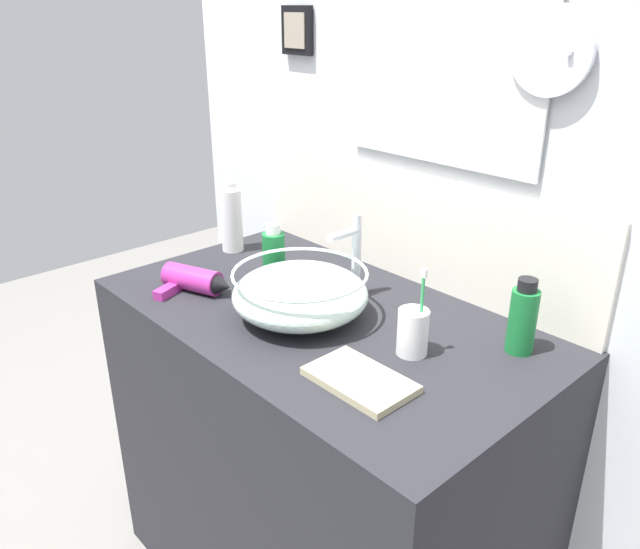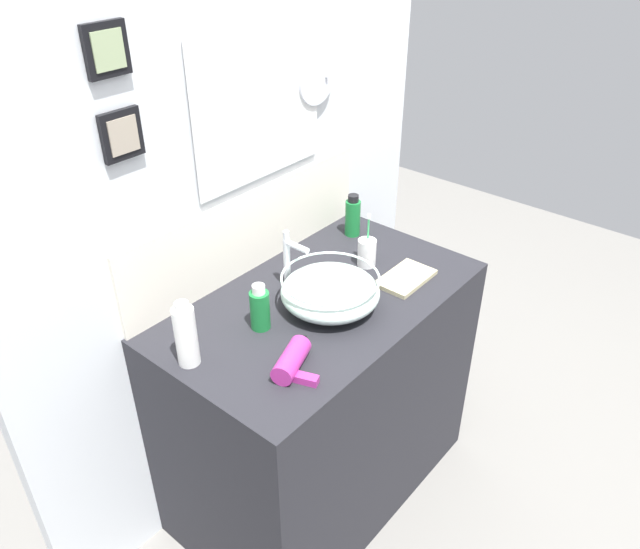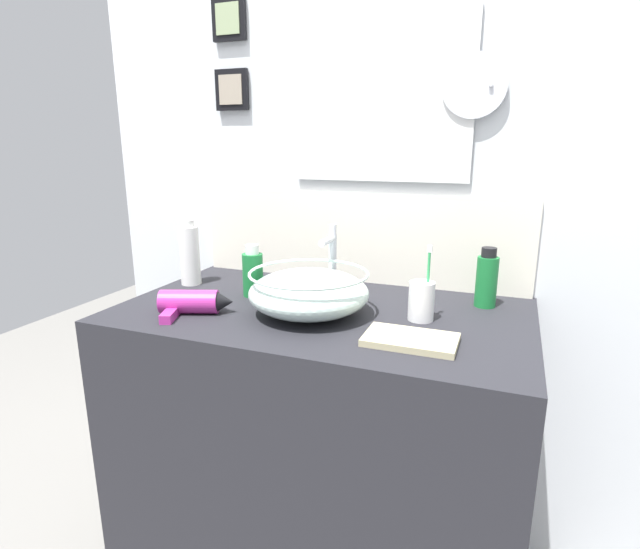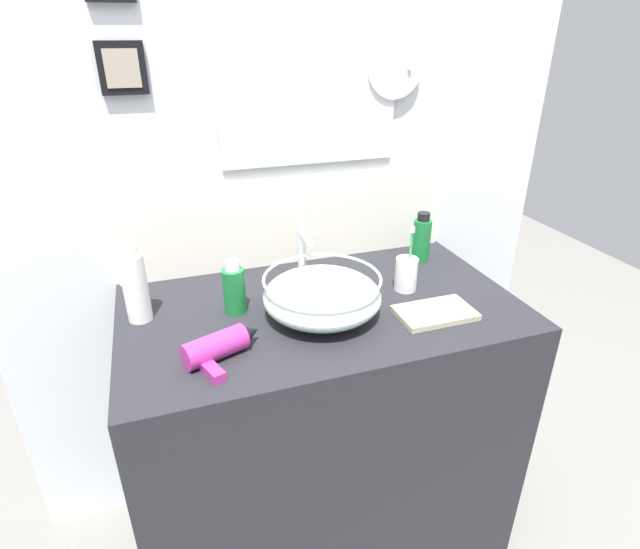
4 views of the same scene
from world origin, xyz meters
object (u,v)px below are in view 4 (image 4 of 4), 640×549
object	(u,v)px
toothbrush_cup	(406,274)
faucet	(303,250)
hair_drier	(221,346)
spray_bottle	(135,287)
soap_dispenser	(422,238)
lotion_bottle	(234,289)
hand_towel	(435,313)
glass_bowl_sink	(322,295)

from	to	relation	value
toothbrush_cup	faucet	bearing A→B (deg)	158.98
hair_drier	spray_bottle	size ratio (longest dim) A/B	0.98
toothbrush_cup	soap_dispenser	bearing A→B (deg)	50.16
hair_drier	toothbrush_cup	world-z (taller)	toothbrush_cup
hair_drier	lotion_bottle	xyz separation A→B (m)	(0.07, 0.21, 0.04)
hair_drier	hand_towel	size ratio (longest dim) A/B	0.97
glass_bowl_sink	hair_drier	xyz separation A→B (m)	(-0.30, -0.11, -0.03)
faucet	spray_bottle	distance (m)	0.48
glass_bowl_sink	soap_dispenser	size ratio (longest dim) A/B	1.91
hair_drier	glass_bowl_sink	bearing A→B (deg)	19.91
spray_bottle	lotion_bottle	bearing A→B (deg)	-9.29
soap_dispenser	spray_bottle	bearing A→B (deg)	-173.48
glass_bowl_sink	faucet	world-z (taller)	faucet
hair_drier	hand_towel	xyz separation A→B (m)	(0.59, 0.01, -0.02)
lotion_bottle	spray_bottle	xyz separation A→B (m)	(-0.26, 0.04, 0.03)
spray_bottle	hand_towel	bearing A→B (deg)	-17.31
soap_dispenser	spray_bottle	size ratio (longest dim) A/B	0.80
faucet	hair_drier	world-z (taller)	faucet
soap_dispenser	hand_towel	world-z (taller)	soap_dispenser
faucet	spray_bottle	world-z (taller)	faucet
lotion_bottle	faucet	bearing A→B (deg)	19.38
faucet	lotion_bottle	xyz separation A→B (m)	(-0.22, -0.08, -0.05)
faucet	soap_dispenser	bearing A→B (deg)	8.77
soap_dispenser	toothbrush_cup	bearing A→B (deg)	-129.84
hair_drier	faucet	bearing A→B (deg)	43.96
faucet	toothbrush_cup	size ratio (longest dim) A/B	1.09
faucet	toothbrush_cup	world-z (taller)	faucet
toothbrush_cup	hand_towel	size ratio (longest dim) A/B	0.93
lotion_bottle	hair_drier	bearing A→B (deg)	-109.14
faucet	hair_drier	bearing A→B (deg)	-136.04
soap_dispenser	spray_bottle	xyz separation A→B (m)	(-0.92, -0.11, 0.02)
faucet	hair_drier	xyz separation A→B (m)	(-0.30, -0.29, -0.09)
glass_bowl_sink	hand_towel	distance (m)	0.32
glass_bowl_sink	hand_towel	xyz separation A→B (m)	(0.30, -0.10, -0.05)
glass_bowl_sink	soap_dispenser	xyz separation A→B (m)	(0.44, 0.25, 0.02)
spray_bottle	toothbrush_cup	bearing A→B (deg)	-5.56
glass_bowl_sink	hand_towel	size ratio (longest dim) A/B	1.52
glass_bowl_sink	lotion_bottle	xyz separation A→B (m)	(-0.22, 0.10, 0.01)
glass_bowl_sink	soap_dispenser	world-z (taller)	soap_dispenser
lotion_bottle	hand_towel	bearing A→B (deg)	-21.00
faucet	lotion_bottle	size ratio (longest dim) A/B	1.38
faucet	spray_bottle	bearing A→B (deg)	-175.58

